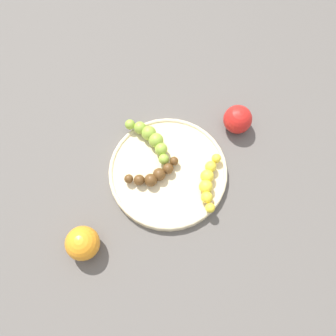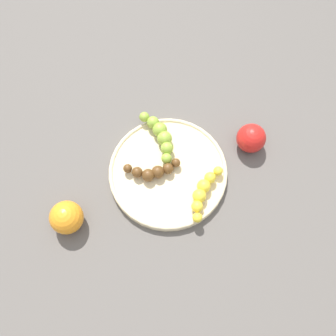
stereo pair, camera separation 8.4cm
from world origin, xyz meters
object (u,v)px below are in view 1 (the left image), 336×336
(banana_green, at_px, (151,138))
(banana_overripe, at_px, (154,175))
(apple_red, at_px, (238,119))
(orange_fruit, at_px, (83,243))
(fruit_bowl, at_px, (168,172))
(banana_yellow, at_px, (208,182))

(banana_green, relative_size, banana_overripe, 1.12)
(banana_green, bearing_deg, apple_red, -28.46)
(orange_fruit, bearing_deg, fruit_bowl, -82.23)
(fruit_bowl, height_order, apple_red, apple_red)
(apple_red, bearing_deg, banana_green, 68.08)
(banana_overripe, height_order, orange_fruit, orange_fruit)
(banana_green, bearing_deg, orange_fruit, -161.69)
(apple_red, bearing_deg, orange_fruit, 94.84)
(fruit_bowl, xyz_separation_m, banana_yellow, (-0.08, -0.06, 0.02))
(fruit_bowl, relative_size, banana_yellow, 2.60)
(fruit_bowl, bearing_deg, apple_red, -88.60)
(fruit_bowl, height_order, banana_yellow, banana_yellow)
(banana_green, xyz_separation_m, orange_fruit, (-0.12, 0.27, 0.00))
(banana_yellow, height_order, orange_fruit, orange_fruit)
(banana_overripe, relative_size, apple_red, 1.86)
(banana_yellow, bearing_deg, apple_red, -106.65)
(banana_green, distance_m, banana_yellow, 0.18)
(banana_yellow, height_order, apple_red, apple_red)
(banana_yellow, bearing_deg, banana_overripe, 1.39)
(banana_green, height_order, banana_yellow, banana_green)
(banana_overripe, distance_m, banana_yellow, 0.13)
(banana_green, height_order, banana_overripe, banana_green)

